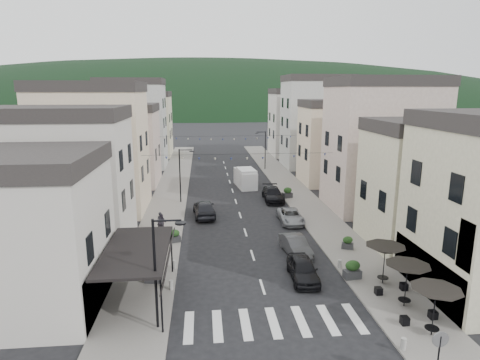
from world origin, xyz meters
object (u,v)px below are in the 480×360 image
object	(u,v)px
parked_car_d	(273,194)
pedestrian_a	(161,222)
parked_car_a	(303,269)
parked_car_b	(296,246)
delivery_van	(245,178)
parked_car_c	(291,216)
parked_car_e	(204,208)
pedestrian_b	(162,222)

from	to	relation	value
parked_car_d	pedestrian_a	bearing A→B (deg)	-140.62
parked_car_a	parked_car_b	world-z (taller)	parked_car_a
delivery_van	parked_car_c	bearing A→B (deg)	-86.42
parked_car_d	parked_car_e	bearing A→B (deg)	-145.65
parked_car_c	pedestrian_b	size ratio (longest dim) A/B	2.95
pedestrian_a	parked_car_c	bearing A→B (deg)	5.62
parked_car_b	parked_car_e	xyz separation A→B (m)	(-6.82, 9.95, 0.15)
delivery_van	pedestrian_b	xyz separation A→B (m)	(-9.07, -16.08, -0.33)
parked_car_d	delivery_van	size ratio (longest dim) A/B	0.95
parked_car_a	delivery_van	xyz separation A→B (m)	(-0.99, 26.06, 0.49)
delivery_van	parked_car_a	bearing A→B (deg)	-94.73
parked_car_d	parked_car_e	xyz separation A→B (m)	(-7.72, -5.12, 0.09)
parked_car_e	parked_car_a	bearing A→B (deg)	109.33
parked_car_a	parked_car_e	size ratio (longest dim) A/B	0.86
parked_car_e	pedestrian_a	world-z (taller)	pedestrian_a
delivery_van	pedestrian_a	size ratio (longest dim) A/B	3.18
parked_car_a	pedestrian_b	world-z (taller)	pedestrian_b
parked_car_d	delivery_van	xyz separation A→B (m)	(-2.36, 6.89, 0.47)
parked_car_e	parked_car_b	bearing A→B (deg)	119.42
parked_car_c	delivery_van	bearing A→B (deg)	101.20
parked_car_d	parked_car_e	world-z (taller)	parked_car_e
parked_car_e	pedestrian_a	size ratio (longest dim) A/B	2.91
parked_car_a	delivery_van	bearing A→B (deg)	94.28
delivery_van	pedestrian_b	distance (m)	18.46
pedestrian_a	parked_car_b	bearing A→B (deg)	-30.50
parked_car_a	parked_car_d	world-z (taller)	parked_car_d
parked_car_a	pedestrian_b	size ratio (longest dim) A/B	2.76
pedestrian_a	pedestrian_b	size ratio (longest dim) A/B	1.11
parked_car_a	parked_car_b	xyz separation A→B (m)	(0.47, 4.10, -0.03)
parked_car_a	pedestrian_a	xyz separation A→B (m)	(-10.17, 9.97, 0.25)
parked_car_c	parked_car_e	xyz separation A→B (m)	(-8.06, 2.58, 0.21)
parked_car_c	parked_car_d	distance (m)	7.70
parked_car_d	pedestrian_b	distance (m)	14.67
delivery_van	pedestrian_a	world-z (taller)	delivery_van
delivery_van	pedestrian_a	xyz separation A→B (m)	(-9.18, -16.09, -0.25)
parked_car_a	parked_car_c	size ratio (longest dim) A/B	0.93
parked_car_b	parked_car_c	distance (m)	7.48
parked_car_b	parked_car_c	size ratio (longest dim) A/B	0.93
parked_car_b	parked_car_c	xyz separation A→B (m)	(1.24, 7.37, -0.06)
parked_car_d	pedestrian_b	world-z (taller)	pedestrian_b
parked_car_a	pedestrian_b	xyz separation A→B (m)	(-10.06, 9.98, 0.17)
delivery_van	pedestrian_b	bearing A→B (deg)	-126.32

